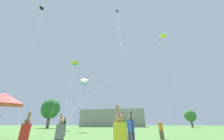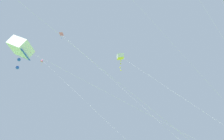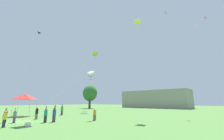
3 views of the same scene
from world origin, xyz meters
The scene contains 20 objects.
ground_plane centered at (0.00, 0.00, 0.00)m, with size 220.00×220.00×0.00m, color #4C7A38.
distant_building centered at (-7.47, 53.21, 3.61)m, with size 28.30×8.61×7.23m, color gray.
tree_far_centre centered at (-24.03, 31.52, 5.84)m, with size 5.99×5.39×9.04m.
festival_tent centered at (-7.65, 2.76, 3.38)m, with size 3.19×3.19×3.90m.
cooler_box centered at (4.59, -0.85, 0.17)m, with size 0.64×0.40×0.35m, color white.
person_red_shirt centered at (-0.34, -1.66, 0.85)m, with size 0.36×0.36×1.74m.
person_teal_shirt centered at (3.30, 1.55, 0.94)m, with size 0.40×0.40×1.95m.
person_green_shirt centered at (-4.57, 8.35, 0.99)m, with size 0.42×0.42×2.05m.
person_yellow_shirt centered at (3.68, -2.74, 0.87)m, with size 0.37×0.37×1.80m.
person_black_shirt centered at (-1.14, 2.32, 0.91)m, with size 0.40×0.40×1.68m.
person_blue_shirt centered at (3.67, 2.46, 0.99)m, with size 0.42×0.42×2.04m.
person_grey_shirt centered at (0.82, -1.04, 0.84)m, with size 0.36×0.36×1.73m.
person_orange_shirt centered at (6.16, 6.98, 0.84)m, with size 0.37×0.37×1.56m.
kite_white_box_0 centered at (9.68, 13.06, 15.99)m, with size 11.01×15.33×16.46m.
kite_pink_delta_2 centered at (11.03, 21.96, 21.06)m, with size 8.57×20.37×22.01m.
kite_black_diamond_3 centered at (-8.08, 4.10, 16.56)m, with size 7.60×5.97×17.04m.
kite_yellow_box_4 centered at (-12.71, 23.49, 17.61)m, with size 12.10×21.99×18.24m.
kite_blue_delta_6 centered at (1.22, 14.74, 25.37)m, with size 3.31×17.66×26.28m.
kite_white_box_7 centered at (-6.31, 16.77, 9.37)m, with size 7.68×18.42×10.21m.
kite_pink_diamond_8 centered at (17.48, 28.73, 20.69)m, with size 11.51×22.43×21.26m.
Camera 3 is at (21.94, -7.28, 2.43)m, focal length 24.00 mm.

